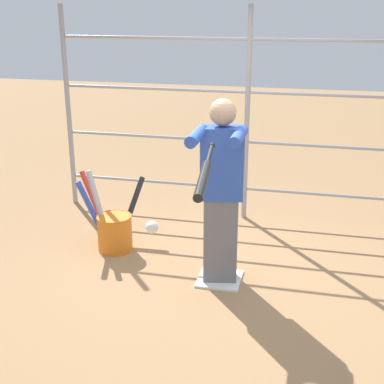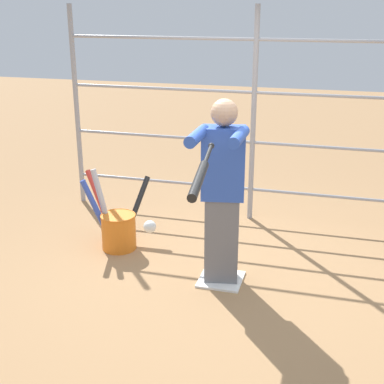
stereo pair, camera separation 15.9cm
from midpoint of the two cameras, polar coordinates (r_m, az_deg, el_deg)
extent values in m
plane|color=#9E754C|center=(5.10, 2.06, -9.34)|extent=(24.00, 24.00, 0.00)
cube|color=white|center=(5.10, 2.06, -9.24)|extent=(0.40, 0.40, 0.02)
cylinder|color=#939399|center=(6.17, 5.15, 7.93)|extent=(0.06, 0.06, 2.45)
cylinder|color=#939399|center=(6.83, -13.72, 8.61)|extent=(0.06, 0.06, 2.45)
cylinder|color=#939399|center=(6.40, 4.92, 0.38)|extent=(4.42, 0.04, 0.04)
cylinder|color=#939399|center=(6.23, 5.07, 5.35)|extent=(4.42, 0.04, 0.04)
cylinder|color=#939399|center=(6.12, 5.23, 10.56)|extent=(4.42, 0.04, 0.04)
cylinder|color=#939399|center=(6.05, 5.41, 15.92)|extent=(4.42, 0.04, 0.04)
cube|color=slate|center=(4.92, 2.12, -5.13)|extent=(0.33, 0.24, 0.82)
cube|color=#2D51B7|center=(4.66, 2.23, 3.11)|extent=(0.41, 0.28, 0.65)
sphere|color=tan|center=(4.55, 2.31, 8.49)|extent=(0.23, 0.23, 0.23)
cylinder|color=#2D51B7|center=(4.36, 3.93, 5.92)|extent=(0.10, 0.46, 0.10)
cylinder|color=#2D51B7|center=(4.37, -0.54, 5.99)|extent=(0.10, 0.46, 0.10)
sphere|color=black|center=(4.15, 1.05, 4.97)|extent=(0.05, 0.05, 0.05)
cylinder|color=black|center=(3.99, 0.75, 4.01)|extent=(0.06, 0.35, 0.08)
cylinder|color=black|center=(3.60, -0.12, 1.25)|extent=(0.11, 0.53, 0.14)
sphere|color=white|center=(4.04, -5.41, -3.77)|extent=(0.10, 0.10, 0.10)
cylinder|color=orange|center=(5.67, -9.03, -4.34)|extent=(0.36, 0.36, 0.38)
torus|color=orange|center=(5.60, -9.13, -2.58)|extent=(0.37, 0.37, 0.01)
cylinder|color=#B2B2B7|center=(5.67, -10.67, -1.72)|extent=(0.27, 0.11, 0.81)
cylinder|color=black|center=(5.86, -7.29, -1.90)|extent=(0.19, 0.54, 0.63)
cylinder|color=red|center=(5.89, -10.90, -1.61)|extent=(0.52, 0.42, 0.70)
cylinder|color=#334CB2|center=(5.66, -11.25, -2.34)|extent=(0.35, 0.10, 0.72)
camera|label=1|loc=(0.08, -91.03, -0.37)|focal=50.00mm
camera|label=2|loc=(0.08, 88.97, 0.37)|focal=50.00mm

